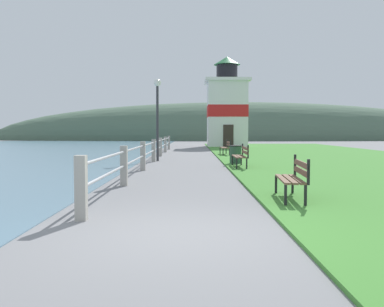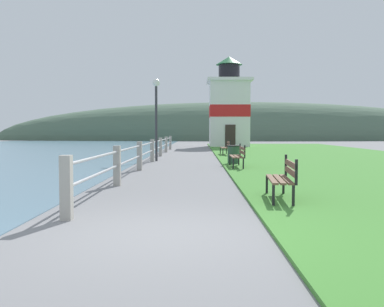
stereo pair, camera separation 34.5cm
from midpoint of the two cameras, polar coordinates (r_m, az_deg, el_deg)
name	(u,v)px [view 1 (the left image)]	position (r m, az deg, el deg)	size (l,w,h in m)	color
ground_plane	(172,235)	(6.15, -4.30, -10.82)	(160.00, 160.00, 0.00)	slate
grass_verge	(333,159)	(23.28, 17.92, -0.64)	(12.00, 48.43, 0.06)	#428433
seawall_railing	(153,149)	(20.29, -5.74, 0.63)	(0.18, 26.62, 1.07)	#A8A399
park_bench_near	(293,176)	(9.07, 12.27, -2.94)	(0.61, 1.69, 0.94)	brown
park_bench_midway	(241,155)	(16.77, 5.91, -0.15)	(0.48, 1.88, 0.94)	brown
park_bench_far	(225,147)	(25.31, 4.07, 0.94)	(0.53, 1.77, 0.94)	brown
lighthouse	(226,108)	(39.36, 4.29, 6.01)	(4.01, 4.01, 8.19)	white
trash_bin	(235,155)	(18.57, 5.17, -0.19)	(0.54, 0.54, 0.84)	#2D5138
lamp_post	(157,104)	(20.79, -5.23, 6.54)	(0.36, 0.36, 3.96)	#333338
distant_hillside	(240,140)	(68.67, 6.21, 1.82)	(80.00, 16.00, 12.00)	#4C6651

